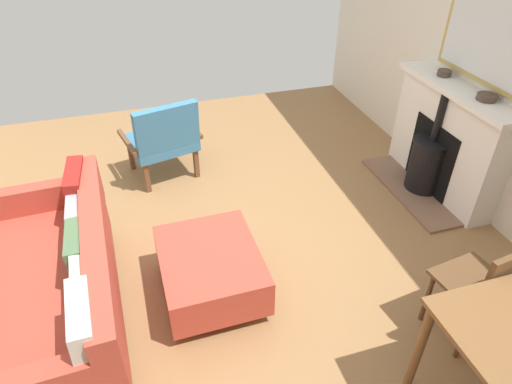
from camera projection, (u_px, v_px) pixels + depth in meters
name	position (u px, v px, depth m)	size (l,w,h in m)	color
ground_plane	(206.00, 252.00, 3.61)	(5.03, 5.79, 0.01)	olive
fireplace	(442.00, 145.00, 4.08)	(0.59, 1.37, 1.03)	brown
mirror_over_mantel	(488.00, 31.00, 3.52)	(0.04, 0.97, 0.78)	tan
mantel_bowl_near	(444.00, 73.00, 3.95)	(0.13, 0.13, 0.05)	#47382D
mantel_bowl_far	(487.00, 97.00, 3.52)	(0.16, 0.16, 0.05)	#47382D
sofa	(62.00, 285.00, 2.84)	(0.88, 1.77, 0.81)	#B2B2B7
ottoman	(210.00, 269.00, 3.13)	(0.69, 0.82, 0.38)	#B2B2B7
armchair_accent	(163.00, 138.00, 4.23)	(0.79, 0.71, 0.83)	brown
dining_chair_near_fireplace	(487.00, 285.00, 2.65)	(0.45, 0.45, 0.84)	brown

